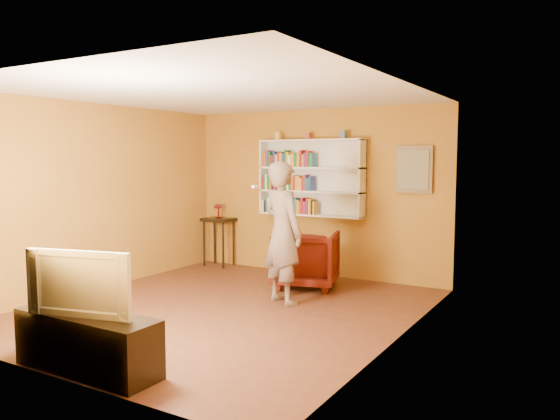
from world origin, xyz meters
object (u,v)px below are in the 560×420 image
object	(u,v)px
console_table	(219,226)
television	(85,282)
person	(283,233)
tv_cabinet	(87,343)
bookshelf	(313,178)
armchair	(306,259)
ruby_lustre	(218,208)

from	to	relation	value
console_table	television	distance (m)	4.89
console_table	television	world-z (taller)	television
person	console_table	bearing A→B (deg)	-11.35
person	television	size ratio (longest dim) A/B	1.82
television	person	bearing A→B (deg)	69.38
console_table	person	bearing A→B (deg)	-35.20
tv_cabinet	bookshelf	bearing A→B (deg)	91.66
bookshelf	armchair	world-z (taller)	bookshelf
bookshelf	person	world-z (taller)	bookshelf
person	tv_cabinet	bearing A→B (deg)	107.34
ruby_lustre	television	bearing A→B (deg)	-66.87
tv_cabinet	television	size ratio (longest dim) A/B	1.43
person	tv_cabinet	size ratio (longest dim) A/B	1.28
armchair	person	bearing A→B (deg)	81.91
bookshelf	console_table	distance (m)	2.00
bookshelf	armchair	bearing A→B (deg)	-68.61
television	ruby_lustre	bearing A→B (deg)	99.03
person	bookshelf	bearing A→B (deg)	-51.21
console_table	bookshelf	bearing A→B (deg)	5.10
console_table	armchair	bearing A→B (deg)	-16.98
ruby_lustre	person	bearing A→B (deg)	-35.20
ruby_lustre	tv_cabinet	xyz separation A→B (m)	(1.92, -4.50, -0.78)
armchair	tv_cabinet	size ratio (longest dim) A/B	0.63
person	television	distance (m)	2.93
ruby_lustre	person	distance (m)	2.76
console_table	person	size ratio (longest dim) A/B	0.46
tv_cabinet	armchair	bearing A→B (deg)	87.34
ruby_lustre	television	size ratio (longest dim) A/B	0.24
bookshelf	tv_cabinet	xyz separation A→B (m)	(0.13, -4.66, -1.33)
bookshelf	ruby_lustre	distance (m)	1.88
tv_cabinet	television	world-z (taller)	television
armchair	television	world-z (taller)	television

